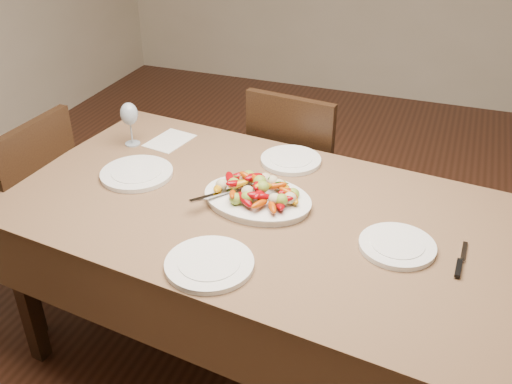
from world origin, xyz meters
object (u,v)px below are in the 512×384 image
Objects in this scene: plate_right at (397,246)px; dining_table at (256,287)px; chair_left at (17,215)px; serving_platter at (257,200)px; chair_far at (303,174)px; plate_left at (137,174)px; wine_glass at (130,123)px; plate_near at (209,264)px; plate_far at (291,160)px.

dining_table is at bearing 171.63° from plate_right.
chair_left is 1.16m from serving_platter.
plate_left is at bearing 63.99° from chair_far.
chair_far is 3.33× the size of plate_left.
serving_platter is 1.38× the size of plate_left.
plate_right is at bearing -16.89° from wine_glass.
serving_platter is 0.40m from plate_near.
plate_far is at bearing 6.66° from wine_glass.
plate_near is (-0.03, -0.74, 0.00)m from plate_far.
chair_far is 1.00× the size of chair_left.
plate_near is 1.36× the size of wine_glass.
chair_left is 0.66m from wine_glass.
serving_platter is at bearing -21.22° from wine_glass.
chair_far reaches higher than serving_platter.
dining_table is at bearing -5.51° from plate_left.
dining_table is 1.94× the size of chair_far.
wine_glass is at bearing -173.34° from plate_far.
plate_right is 0.99× the size of plate_far.
chair_far is (-0.04, 0.78, 0.10)m from dining_table.
plate_near is (0.51, -0.42, 0.00)m from plate_left.
plate_left and plate_near have the same top height.
plate_left is at bearing 173.06° from plate_right.
plate_right is at bearing -10.92° from serving_platter.
plate_far is 0.75m from plate_near.
plate_far is at bearing 30.70° from plate_left.
plate_right is (0.55, -0.86, 0.29)m from chair_far.
chair_far is 0.90m from wine_glass.
dining_table is 0.54m from plate_far.
plate_near is 0.95m from wine_glass.
wine_glass is at bearing 44.92° from chair_far.
plate_near is at bearing -39.88° from plate_left.
serving_platter reaches higher than dining_table.
serving_platter is 1.58× the size of plate_far.
dining_table is 7.39× the size of plate_far.
serving_platter is at bearing 94.81° from chair_left.
plate_right is (0.52, -0.10, -0.00)m from serving_platter.
serving_platter is at bearing 169.08° from plate_right.
plate_near is at bearing -150.73° from plate_right.
chair_far is 0.93m from plate_left.
serving_platter is at bearing -93.28° from plate_far.
chair_far is at bearing 92.56° from serving_platter.
plate_left is 1.15× the size of plate_far.
plate_left is (0.60, 0.07, 0.29)m from chair_left.
wine_glass is (-1.20, 0.36, 0.09)m from plate_right.
plate_left is 1.39× the size of wine_glass.
plate_far is at bearing 138.26° from plate_right.
chair_far reaches higher than plate_far.
chair_far and chair_left have the same top height.
chair_left is 3.84× the size of plate_right.
dining_table is 6.61× the size of plate_near.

